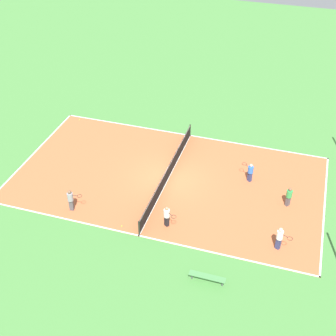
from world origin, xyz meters
The scene contains 11 objects.
ground_plane centered at (0.00, 0.00, 0.00)m, with size 80.00×80.00×0.00m, color #47843D.
court_surface centered at (0.00, 0.00, 0.01)m, with size 11.33×20.32×0.02m.
tennis_net centered at (0.00, 0.00, 0.53)m, with size 11.13×0.10×1.01m.
bench centered at (7.72, 4.54, 0.39)m, with size 0.36×1.91×0.45m.
player_far_green centered at (0.35, 7.88, 0.78)m, with size 0.50×0.50×1.37m.
player_near_blue centered at (-1.41, 5.21, 0.79)m, with size 0.81×0.95×1.36m.
player_far_white centered at (4.33, 1.29, 0.83)m, with size 0.76×0.97×1.44m.
player_baseline_gray centered at (4.74, -4.67, 0.88)m, with size 0.48×0.97×1.52m.
player_near_white centered at (4.23, 7.75, 0.89)m, with size 0.71×0.98×1.53m.
tennis_ball_right_alley centered at (-5.19, -9.05, 0.06)m, with size 0.07×0.07×0.07m, color #CCE033.
tennis_ball_near_net centered at (5.21, -1.21, 0.06)m, with size 0.07×0.07×0.07m, color #CCE033.
Camera 1 is at (23.53, 7.40, 19.16)m, focal length 50.00 mm.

